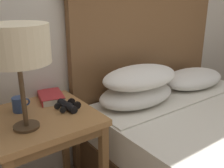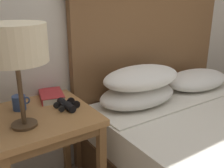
# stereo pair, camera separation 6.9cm
# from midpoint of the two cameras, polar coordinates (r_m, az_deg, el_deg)

# --- Properties ---
(nightstand) EXTENTS (0.58, 0.58, 0.63)m
(nightstand) POSITION_cam_midpoint_polar(r_m,az_deg,el_deg) (1.58, -14.10, -8.95)
(nightstand) COLOR #AD7A47
(nightstand) RESTS_ON ground_plane
(table_lamp) EXTENTS (0.30, 0.30, 0.52)m
(table_lamp) POSITION_cam_midpoint_polar(r_m,az_deg,el_deg) (1.29, -18.99, 8.06)
(table_lamp) COLOR #4C3823
(table_lamp) RESTS_ON nightstand
(book_on_nightstand) EXTENTS (0.18, 0.24, 0.04)m
(book_on_nightstand) POSITION_cam_midpoint_polar(r_m,az_deg,el_deg) (1.71, -12.01, -2.54)
(book_on_nightstand) COLOR silver
(book_on_nightstand) RESTS_ON nightstand
(binoculars_pair) EXTENTS (0.14, 0.16, 0.05)m
(binoculars_pair) POSITION_cam_midpoint_polar(r_m,az_deg,el_deg) (1.56, -8.61, -4.53)
(binoculars_pair) COLOR black
(binoculars_pair) RESTS_ON nightstand
(coffee_mug) EXTENTS (0.10, 0.08, 0.08)m
(coffee_mug) POSITION_cam_midpoint_polar(r_m,az_deg,el_deg) (1.60, -18.36, -3.88)
(coffee_mug) COLOR #334C84
(coffee_mug) RESTS_ON nightstand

